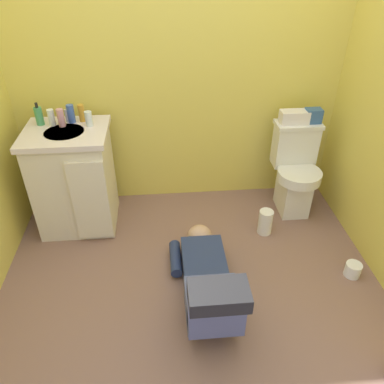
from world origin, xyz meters
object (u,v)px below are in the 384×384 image
at_px(faucet, 67,116).
at_px(soap_dispenser, 39,116).
at_px(toiletry_bag, 313,116).
at_px(toilet_paper_roll, 353,270).
at_px(bottle_pink, 61,118).
at_px(bottle_blue, 71,114).
at_px(paper_towel_roll, 265,222).
at_px(bottle_clear, 89,119).
at_px(person_plumber, 207,281).
at_px(vanity_cabinet, 75,179).
at_px(bottle_amber, 82,113).
at_px(toilet, 295,170).
at_px(bottle_white, 51,118).
at_px(tissue_box, 294,117).

relative_size(faucet, soap_dispenser, 0.60).
bearing_deg(toiletry_bag, toilet_paper_roll, -84.25).
relative_size(bottle_pink, bottle_blue, 0.97).
xyz_separation_m(bottle_blue, paper_towel_roll, (1.43, -0.42, -0.78)).
bearing_deg(bottle_clear, paper_towel_roll, -14.90).
bearing_deg(bottle_pink, person_plumber, -46.04).
relative_size(vanity_cabinet, bottle_amber, 6.40).
xyz_separation_m(faucet, bottle_pink, (-0.03, -0.06, 0.01)).
xyz_separation_m(toiletry_bag, bottle_blue, (-1.84, 0.01, 0.08)).
bearing_deg(bottle_clear, faucet, 156.96).
relative_size(person_plumber, paper_towel_roll, 5.16).
relative_size(person_plumber, toilet_paper_roll, 9.68).
height_order(person_plumber, paper_towel_roll, person_plumber).
bearing_deg(toiletry_bag, toilet, -139.23).
relative_size(vanity_cabinet, soap_dispenser, 4.94).
xyz_separation_m(toiletry_bag, bottle_pink, (-1.90, -0.06, 0.08)).
height_order(bottle_clear, paper_towel_roll, bottle_clear).
xyz_separation_m(toilet, vanity_cabinet, (-1.76, -0.05, 0.05)).
bearing_deg(paper_towel_roll, bottle_clear, 165.10).
distance_m(soap_dispenser, bottle_blue, 0.22).
relative_size(bottle_pink, bottle_amber, 1.01).
bearing_deg(paper_towel_roll, bottle_blue, 163.72).
relative_size(bottle_white, paper_towel_roll, 0.59).
relative_size(toilet, bottle_clear, 6.95).
height_order(bottle_white, toilet_paper_roll, bottle_white).
distance_m(person_plumber, bottle_clear, 1.42).
bearing_deg(bottle_blue, tissue_box, -0.28).
relative_size(tissue_box, toiletry_bag, 1.77).
xyz_separation_m(vanity_cabinet, bottle_pink, (-0.03, 0.08, 0.47)).
bearing_deg(bottle_clear, toiletry_bag, 2.20).
height_order(bottle_white, bottle_clear, bottle_white).
height_order(bottle_pink, bottle_clear, bottle_pink).
height_order(bottle_white, bottle_blue, bottle_blue).
xyz_separation_m(toilet, paper_towel_roll, (-0.30, -0.32, -0.26)).
xyz_separation_m(vanity_cabinet, toilet_paper_roll, (1.96, -0.78, -0.37)).
bearing_deg(faucet, toilet, -3.15).
distance_m(soap_dispenser, bottle_amber, 0.30).
xyz_separation_m(faucet, person_plumber, (0.93, -1.05, -0.69)).
distance_m(person_plumber, bottle_amber, 1.52).
height_order(person_plumber, soap_dispenser, soap_dispenser).
xyz_separation_m(tissue_box, bottle_amber, (-1.61, 0.02, 0.08)).
height_order(bottle_white, bottle_amber, bottle_amber).
distance_m(vanity_cabinet, bottle_pink, 0.47).
height_order(toilet, bottle_pink, bottle_pink).
bearing_deg(faucet, soap_dispenser, -173.99).
relative_size(toiletry_bag, toilet_paper_roll, 1.13).
relative_size(soap_dispenser, bottle_white, 1.37).
distance_m(bottle_white, bottle_amber, 0.21).
xyz_separation_m(bottle_blue, bottle_amber, (0.07, 0.01, -0.00)).
bearing_deg(bottle_white, person_plumber, -44.55).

